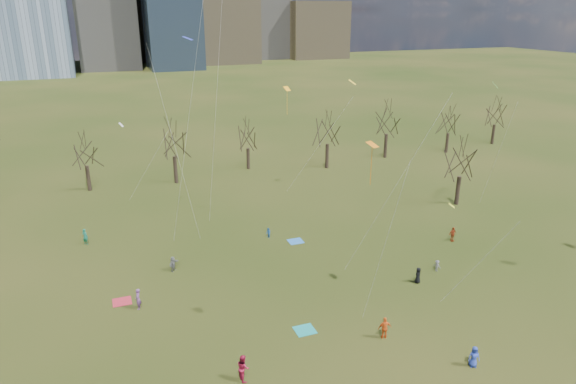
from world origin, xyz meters
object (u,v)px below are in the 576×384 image
object	(u,v)px
blanket_teal	(305,330)
person_2	(243,368)
blanket_navy	(296,241)
person_4	(385,328)
person_0	(474,357)
blanket_crimson	(122,302)

from	to	relation	value
blanket_teal	person_2	size ratio (longest dim) A/B	0.81
blanket_navy	person_4	bearing A→B (deg)	-90.22
person_0	person_4	size ratio (longest dim) A/B	0.88
blanket_teal	blanket_navy	size ratio (longest dim) A/B	1.00
person_0	person_2	bearing A→B (deg)	-174.54
blanket_teal	blanket_crimson	world-z (taller)	same
blanket_navy	person_2	bearing A→B (deg)	-120.79
blanket_teal	blanket_crimson	distance (m)	16.46
blanket_crimson	person_2	size ratio (longest dim) A/B	0.81
blanket_crimson	person_4	bearing A→B (deg)	-34.29
blanket_crimson	blanket_teal	bearing A→B (deg)	-35.77
person_2	person_4	xyz separation A→B (m)	(11.58, 0.65, -0.06)
blanket_teal	person_2	xyz separation A→B (m)	(-6.19, -3.81, 0.97)
blanket_teal	person_0	size ratio (longest dim) A/B	0.98
blanket_crimson	person_4	distance (m)	22.71
blanket_navy	person_4	world-z (taller)	person_4
blanket_navy	person_0	xyz separation A→B (m)	(4.14, -24.09, 0.80)
person_0	blanket_teal	bearing A→B (deg)	160.48
person_4	person_0	bearing A→B (deg)	139.91
person_0	person_4	xyz separation A→B (m)	(-4.21, 5.19, 0.11)
blanket_navy	person_4	distance (m)	18.92
blanket_teal	blanket_navy	xyz separation A→B (m)	(5.46, 15.74, 0.00)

